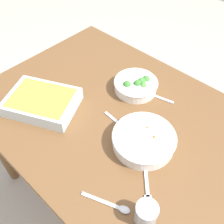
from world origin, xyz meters
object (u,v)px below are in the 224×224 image
at_px(stew_bowl, 144,139).
at_px(fork_on_table, 147,187).
at_px(spoon_spare, 112,205).
at_px(baking_dish, 42,102).
at_px(drink_cup, 146,214).
at_px(spoon_by_stew, 123,127).
at_px(spoon_by_broccoli, 151,94).
at_px(broccoli_bowl, 136,85).

height_order(stew_bowl, fork_on_table, stew_bowl).
bearing_deg(spoon_spare, baking_dish, 167.57).
bearing_deg(drink_cup, fork_on_table, 124.25).
height_order(spoon_by_stew, spoon_by_broccoli, same).
distance_m(stew_bowl, spoon_spare, 0.28).
xyz_separation_m(drink_cup, spoon_by_stew, (-0.30, 0.23, -0.03)).
bearing_deg(stew_bowl, spoon_by_broccoli, 121.14).
distance_m(spoon_spare, fork_on_table, 0.14).
bearing_deg(baking_dish, fork_on_table, 1.24).
height_order(spoon_by_broccoli, spoon_spare, same).
height_order(stew_bowl, broccoli_bowl, broccoli_bowl).
xyz_separation_m(baking_dish, drink_cup, (0.64, -0.08, 0.00)).
bearing_deg(spoon_spare, fork_on_table, 71.28).
bearing_deg(spoon_by_stew, fork_on_table, -31.19).
xyz_separation_m(stew_bowl, fork_on_table, (0.12, -0.13, -0.03)).
bearing_deg(stew_bowl, spoon_spare, -73.28).
bearing_deg(fork_on_table, spoon_by_stew, 148.81).
distance_m(broccoli_bowl, spoon_by_stew, 0.24).
relative_size(stew_bowl, fork_on_table, 1.76).
height_order(spoon_by_stew, spoon_spare, same).
height_order(baking_dish, drink_cup, drink_cup).
xyz_separation_m(drink_cup, spoon_spare, (-0.11, -0.04, -0.03)).
bearing_deg(broccoli_bowl, stew_bowl, -45.06).
xyz_separation_m(broccoli_bowl, spoon_spare, (0.30, -0.49, -0.03)).
relative_size(stew_bowl, spoon_spare, 1.48).
bearing_deg(stew_bowl, broccoli_bowl, 134.94).
bearing_deg(fork_on_table, spoon_spare, -108.72).
distance_m(spoon_by_stew, spoon_by_broccoli, 0.24).
xyz_separation_m(broccoli_bowl, baking_dish, (-0.23, -0.37, 0.00)).
bearing_deg(broccoli_bowl, spoon_by_stew, -62.73).
relative_size(broccoli_bowl, drink_cup, 2.46).
distance_m(drink_cup, fork_on_table, 0.11).
height_order(spoon_by_broccoli, fork_on_table, spoon_by_broccoli).
xyz_separation_m(baking_dish, spoon_spare, (0.53, -0.12, -0.03)).
height_order(stew_bowl, spoon_by_stew, stew_bowl).
distance_m(stew_bowl, broccoli_bowl, 0.32).
xyz_separation_m(stew_bowl, spoon_spare, (0.08, -0.27, -0.03)).
bearing_deg(drink_cup, spoon_spare, -158.68).
bearing_deg(baking_dish, stew_bowl, 17.91).
distance_m(baking_dish, spoon_by_stew, 0.38).
xyz_separation_m(baking_dish, fork_on_table, (0.58, 0.01, -0.03)).
xyz_separation_m(stew_bowl, spoon_by_broccoli, (-0.15, 0.24, -0.03)).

